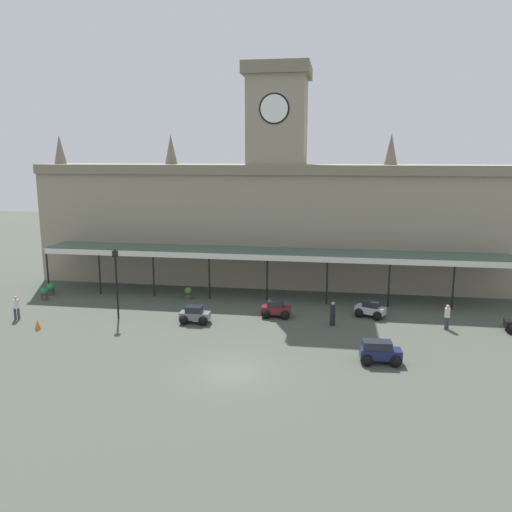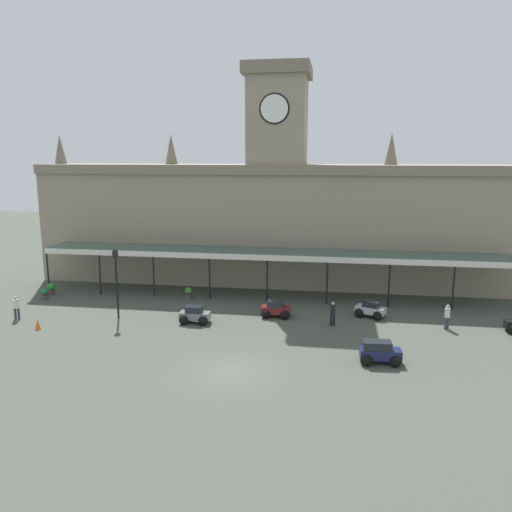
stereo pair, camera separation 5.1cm
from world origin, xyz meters
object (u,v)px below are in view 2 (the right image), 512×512
Objects in this scene: pedestrian_near_entrance at (447,316)px; victorian_lamppost at (116,276)px; planter_forecourt_centre at (189,293)px; car_navy_estate at (380,353)px; planter_near_kerb at (51,289)px; car_silver_sedan at (371,310)px; car_grey_sedan at (195,316)px; pedestrian_crossing_forecourt at (333,313)px; traffic_cone at (38,325)px; planter_by_canopy at (44,294)px; pedestrian_beside_cars at (16,307)px; car_maroon_sedan at (276,310)px.

victorian_lamppost is (-22.36, -1.29, 2.19)m from pedestrian_near_entrance.
victorian_lamppost is at bearing -121.65° from planter_forecourt_centre.
car_navy_estate is 0.46× the size of victorian_lamppost.
planter_near_kerb is 1.00× the size of planter_forecourt_centre.
victorian_lamppost is 9.87m from planter_near_kerb.
car_silver_sedan is 25.69m from planter_near_kerb.
car_grey_sedan is (-11.96, 5.07, -0.06)m from car_navy_estate.
traffic_cone is at bearing -168.75° from pedestrian_crossing_forecourt.
car_silver_sedan is at bearing 15.02° from car_grey_sedan.
planter_by_canopy is (-11.29, -1.97, 0.00)m from planter_forecourt_centre.
traffic_cone is at bearing -64.93° from planter_near_kerb.
car_grey_sedan is at bearing -15.51° from planter_by_canopy.
traffic_cone is 0.70× the size of planter_by_canopy.
pedestrian_near_entrance is 19.40m from planter_forecourt_centre.
planter_by_canopy is (-0.91, 4.93, -0.42)m from pedestrian_beside_cars.
victorian_lamppost is (-17.55, 5.16, 2.54)m from car_navy_estate.
car_grey_sedan is 16.84m from pedestrian_near_entrance.
planter_forecourt_centre is (-2.13, 5.70, -0.01)m from car_grey_sedan.
car_navy_estate is 18.46m from victorian_lamppost.
traffic_cone is (-15.21, -5.11, -0.17)m from car_maroon_sedan.
victorian_lamppost is at bearing -24.88° from planter_by_canopy.
victorian_lamppost is at bearing -32.03° from planter_near_kerb.
traffic_cone is (-9.88, -2.92, -0.17)m from car_grey_sedan.
pedestrian_near_entrance is at bearing -12.86° from planter_forecourt_centre.
pedestrian_beside_cars is 3.19m from traffic_cone.
car_maroon_sedan is 2.14× the size of planter_by_canopy.
traffic_cone is (-21.85, 2.15, -0.23)m from car_navy_estate.
planter_by_canopy is at bearing 175.56° from pedestrian_near_entrance.
victorian_lamppost is 9.02m from planter_by_canopy.
car_navy_estate is 1.38× the size of pedestrian_beside_cars.
car_grey_sedan is 1.24× the size of pedestrian_crossing_forecourt.
car_maroon_sedan is 0.89× the size of car_navy_estate.
pedestrian_near_entrance is 27.01m from traffic_cone.
victorian_lamppost is 7.08m from planter_forecourt_centre.
pedestrian_beside_cars reaches higher than car_maroon_sedan.
pedestrian_beside_cars is at bearing -174.48° from car_grey_sedan.
pedestrian_beside_cars reaches higher than car_navy_estate.
car_maroon_sedan is at bearing -171.20° from car_silver_sedan.
planter_forecourt_centre is at bearing 9.92° from planter_by_canopy.
car_silver_sedan is (-0.00, 8.28, -0.06)m from car_navy_estate.
car_maroon_sedan is at bearing -25.21° from planter_forecourt_centre.
victorian_lamppost reaches higher than car_grey_sedan.
pedestrian_beside_cars is 5.03m from planter_by_canopy.
car_silver_sedan is (11.96, 3.21, 0.00)m from car_grey_sedan.
car_navy_estate reaches higher than car_maroon_sedan.
traffic_cone is (2.63, -1.72, -0.57)m from pedestrian_beside_cars.
car_silver_sedan is at bearing 8.80° from car_maroon_sedan.
planter_forecourt_centre is (-14.09, 10.77, -0.07)m from car_navy_estate.
pedestrian_near_entrance reaches higher than traffic_cone.
planter_forecourt_centre is (-11.45, 4.80, -0.42)m from pedestrian_crossing_forecourt.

